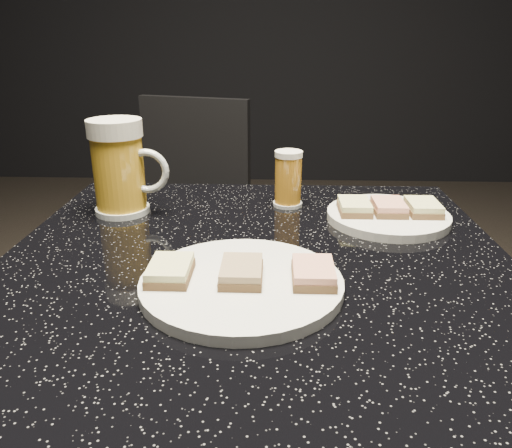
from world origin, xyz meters
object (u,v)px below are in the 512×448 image
(table, at_px, (256,401))
(beer_mug, at_px, (120,167))
(beer_tumbler, at_px, (288,179))
(plate_large, at_px, (242,284))
(plate_small, at_px, (388,216))
(chair, at_px, (184,218))

(table, bearing_deg, beer_mug, 142.77)
(beer_tumbler, bearing_deg, beer_mug, -170.25)
(beer_mug, bearing_deg, table, -37.23)
(table, xyz_separation_m, beer_tumbler, (0.05, 0.22, 0.29))
(plate_large, height_order, beer_tumbler, beer_tumbler)
(beer_mug, height_order, beer_tumbler, beer_mug)
(plate_small, xyz_separation_m, chair, (-0.47, 0.68, -0.26))
(beer_mug, relative_size, chair, 0.19)
(plate_large, bearing_deg, plate_small, 47.21)
(beer_tumbler, height_order, chair, chair)
(chair, bearing_deg, plate_small, -55.54)
(table, bearing_deg, beer_tumbler, 77.97)
(beer_tumbler, bearing_deg, chair, 116.58)
(plate_large, xyz_separation_m, plate_small, (0.22, 0.24, 0.00))
(beer_mug, bearing_deg, plate_large, -50.49)
(beer_mug, bearing_deg, plate_small, -2.90)
(table, bearing_deg, plate_large, -99.07)
(table, height_order, beer_tumbler, beer_tumbler)
(table, xyz_separation_m, chair, (-0.26, 0.83, -0.01))
(beer_mug, xyz_separation_m, chair, (-0.03, 0.66, -0.33))
(beer_tumbler, relative_size, chair, 0.12)
(plate_small, height_order, beer_tumbler, beer_tumbler)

